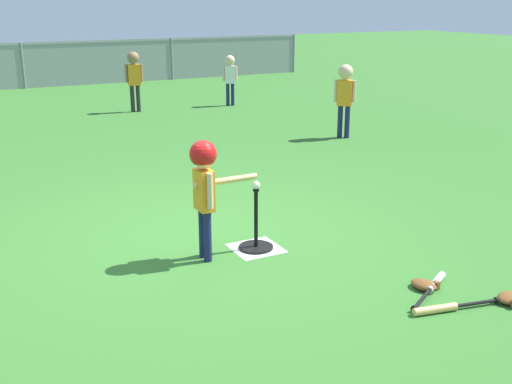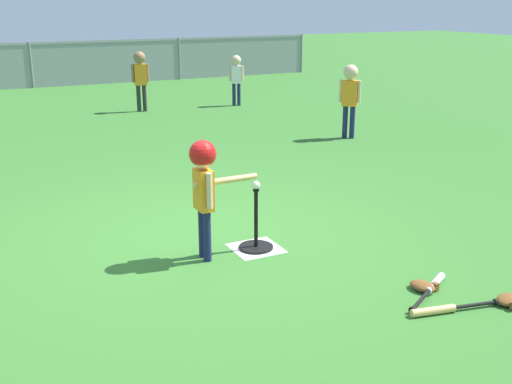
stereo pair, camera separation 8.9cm
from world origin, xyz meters
The scene contains 13 objects.
ground_plane centered at (0.00, 0.00, 0.00)m, with size 60.00×60.00×0.00m, color #336B28.
home_plate centered at (0.34, -0.51, 0.00)m, with size 0.44×0.44×0.01m, color white.
batting_tee centered at (0.34, -0.51, 0.09)m, with size 0.32×0.32×0.58m.
baseball_on_tee centered at (0.34, -0.51, 0.61)m, with size 0.07×0.07×0.07m, color white.
batter_child centered at (-0.16, -0.52, 0.77)m, with size 0.63×0.31×1.08m.
fielder_near_left centered at (3.55, 6.89, 0.69)m, with size 0.30×0.21×1.07m.
fielder_deep_right centered at (3.84, 3.09, 0.77)m, with size 0.27×0.27×1.20m.
fielder_near_right centered at (1.51, 7.08, 0.78)m, with size 0.35×0.24×1.21m.
spare_bat_silver centered at (1.21, -1.91, 0.03)m, with size 0.65×0.41×0.06m.
spare_bat_wood centered at (1.02, -2.24, 0.03)m, with size 0.70×0.19×0.06m.
glove_by_plate centered at (1.15, -1.88, 0.04)m, with size 0.21×0.25×0.07m.
glove_near_bats centered at (1.57, -2.35, 0.04)m, with size 0.26×0.22×0.07m.
outfield_fence centered at (0.00, 11.72, 0.62)m, with size 16.06×0.06×1.15m.
Camera 1 is at (-2.13, -5.28, 2.23)m, focal length 43.77 mm.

